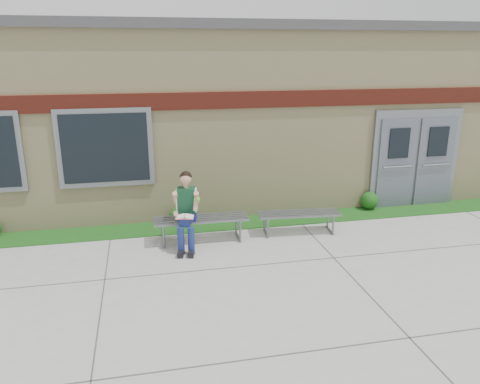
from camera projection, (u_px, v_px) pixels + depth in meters
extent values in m
plane|color=#9E9E99|center=(289.00, 276.00, 7.77)|extent=(80.00, 80.00, 0.00)
cube|color=#144412|center=(253.00, 222.00, 10.20)|extent=(16.00, 0.80, 0.02)
cube|color=beige|center=(225.00, 111.00, 12.80)|extent=(16.00, 6.00, 4.00)
cube|color=#3F3F42|center=(224.00, 30.00, 12.19)|extent=(16.20, 6.20, 0.20)
cube|color=maroon|center=(250.00, 100.00, 9.79)|extent=(16.00, 0.06, 0.35)
cube|color=slate|center=(105.00, 148.00, 9.45)|extent=(1.90, 0.08, 1.60)
cube|color=black|center=(105.00, 148.00, 9.41)|extent=(1.70, 0.04, 1.40)
cube|color=slate|center=(415.00, 158.00, 11.00)|extent=(2.20, 0.08, 2.30)
cube|color=#555A66|center=(396.00, 164.00, 10.88)|extent=(0.92, 0.06, 2.10)
cube|color=#555A66|center=(435.00, 162.00, 11.08)|extent=(0.92, 0.06, 2.10)
cube|color=slate|center=(201.00, 219.00, 9.08)|extent=(1.85, 0.53, 0.04)
cube|color=slate|center=(163.00, 234.00, 9.00)|extent=(0.05, 0.51, 0.42)
cube|color=slate|center=(238.00, 228.00, 9.30)|extent=(0.05, 0.51, 0.42)
cube|color=slate|center=(299.00, 213.00, 9.49)|extent=(1.71, 0.61, 0.03)
cube|color=slate|center=(267.00, 226.00, 9.42)|extent=(0.08, 0.47, 0.38)
cube|color=slate|center=(329.00, 222.00, 9.69)|extent=(0.08, 0.47, 0.38)
cube|color=navy|center=(187.00, 216.00, 8.95)|extent=(0.40, 0.32, 0.17)
cube|color=#0E351F|center=(187.00, 200.00, 8.83)|extent=(0.37, 0.27, 0.48)
sphere|color=tan|center=(186.00, 179.00, 8.70)|extent=(0.26, 0.26, 0.22)
sphere|color=black|center=(186.00, 177.00, 8.71)|extent=(0.27, 0.27, 0.23)
cylinder|color=navy|center=(181.00, 220.00, 8.68)|extent=(0.24, 0.46, 0.16)
cylinder|color=navy|center=(191.00, 219.00, 8.68)|extent=(0.24, 0.46, 0.16)
cylinder|color=navy|center=(181.00, 241.00, 8.53)|extent=(0.13, 0.13, 0.52)
cylinder|color=navy|center=(191.00, 241.00, 8.53)|extent=(0.13, 0.13, 0.52)
cube|color=black|center=(181.00, 253.00, 8.52)|extent=(0.16, 0.29, 0.10)
cube|color=black|center=(191.00, 253.00, 8.53)|extent=(0.16, 0.29, 0.10)
cylinder|color=tan|center=(175.00, 198.00, 8.75)|extent=(0.14, 0.25, 0.28)
cylinder|color=tan|center=(197.00, 198.00, 8.75)|extent=(0.14, 0.25, 0.28)
cube|color=white|center=(185.00, 217.00, 8.53)|extent=(0.36, 0.29, 0.02)
cube|color=#D34F5D|center=(185.00, 217.00, 8.53)|extent=(0.37, 0.30, 0.01)
sphere|color=#69B530|center=(198.00, 200.00, 8.61)|extent=(0.09, 0.09, 0.09)
sphere|color=#144412|center=(177.00, 216.00, 10.06)|extent=(0.32, 0.32, 0.32)
sphere|color=#144412|center=(369.00, 200.00, 10.94)|extent=(0.41, 0.41, 0.41)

